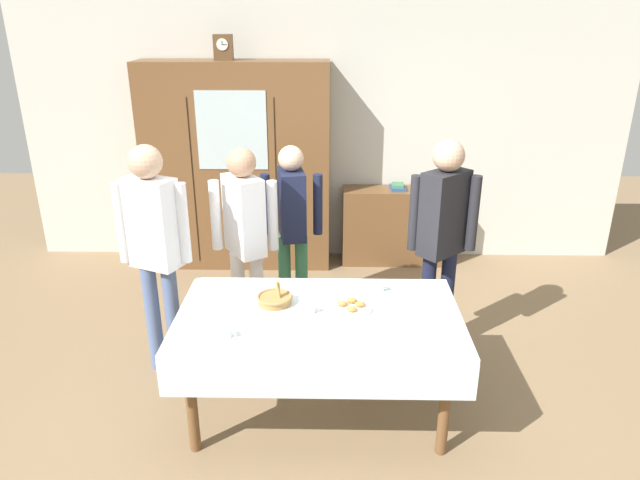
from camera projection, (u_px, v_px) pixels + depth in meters
ground_plane at (319, 393)px, 4.19m from camera, size 12.00×12.00×0.00m
back_wall at (324, 136)px, 6.15m from camera, size 6.40×0.10×2.70m
dining_table at (319, 329)px, 3.72m from camera, size 1.83×1.05×0.77m
wall_cabinet at (238, 167)px, 5.99m from camera, size 1.91×0.46×2.14m
mantel_clock at (223, 47)px, 5.55m from camera, size 0.18×0.11×0.24m
bookshelf_low at (396, 226)px, 6.25m from camera, size 1.15×0.35×0.83m
book_stack at (398, 187)px, 6.09m from camera, size 0.16×0.21×0.06m
tea_cup_back_edge at (310, 309)px, 3.71m from camera, size 0.13×0.13×0.06m
tea_cup_far_right at (379, 288)px, 3.99m from camera, size 0.13×0.13×0.06m
tea_cup_near_right at (226, 334)px, 3.43m from camera, size 0.13×0.13×0.06m
bread_basket at (275, 299)px, 3.83m from camera, size 0.24×0.24×0.16m
pastry_plate at (351, 307)px, 3.77m from camera, size 0.28×0.28×0.05m
spoon_front_edge at (312, 299)px, 3.89m from camera, size 0.12×0.02×0.01m
spoon_center at (390, 332)px, 3.49m from camera, size 0.12×0.02×0.01m
person_behind_table_right at (292, 218)px, 4.90m from camera, size 0.52×0.39×1.57m
person_near_right_end at (443, 228)px, 4.34m from camera, size 0.52×0.39×1.74m
person_beside_shelf at (154, 238)px, 4.11m from camera, size 0.52×0.33×1.76m
person_behind_table_left at (245, 230)px, 4.47m from camera, size 0.52×0.41×1.65m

